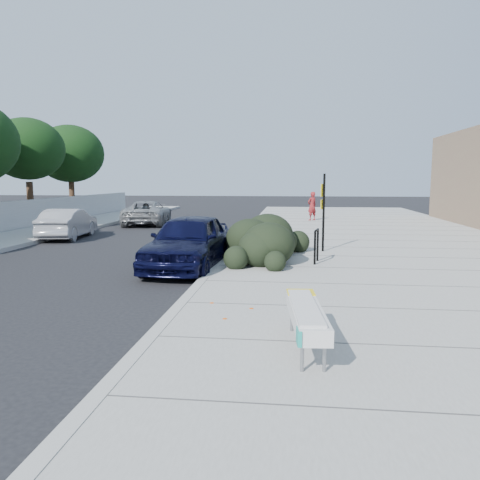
# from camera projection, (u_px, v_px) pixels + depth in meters

# --- Properties ---
(ground) EXTENTS (120.00, 120.00, 0.00)m
(ground) POSITION_uv_depth(u_px,v_px,m) (202.00, 287.00, 11.15)
(ground) COLOR black
(ground) RESTS_ON ground
(sidewalk_near) EXTENTS (11.20, 50.00, 0.15)m
(sidewalk_near) POSITION_uv_depth(u_px,v_px,m) (397.00, 254.00, 15.44)
(sidewalk_near) COLOR gray
(sidewalk_near) RESTS_ON ground
(curb_near) EXTENTS (0.22, 50.00, 0.17)m
(curb_near) POSITION_uv_depth(u_px,v_px,m) (230.00, 251.00, 16.07)
(curb_near) COLOR #9E9E99
(curb_near) RESTS_ON ground
(curb_far) EXTENTS (0.22, 50.00, 0.17)m
(curb_far) POSITION_uv_depth(u_px,v_px,m) (12.00, 247.00, 16.97)
(curb_far) COLOR #9E9E99
(curb_far) RESTS_ON ground
(tree_far_e) EXTENTS (4.00, 4.00, 5.90)m
(tree_far_e) POSITION_uv_depth(u_px,v_px,m) (27.00, 149.00, 25.81)
(tree_far_e) COLOR #332114
(tree_far_e) RESTS_ON ground
(tree_far_f) EXTENTS (4.40, 4.40, 6.07)m
(tree_far_f) POSITION_uv_depth(u_px,v_px,m) (70.00, 154.00, 30.73)
(tree_far_f) COLOR #332114
(tree_far_f) RESTS_ON ground
(bench) EXTENTS (0.60, 2.13, 0.63)m
(bench) POSITION_uv_depth(u_px,v_px,m) (306.00, 315.00, 6.58)
(bench) COLOR gray
(bench) RESTS_ON sidewalk_near
(bike_rack) EXTENTS (0.17, 0.66, 0.97)m
(bike_rack) POSITION_uv_depth(u_px,v_px,m) (316.00, 243.00, 13.43)
(bike_rack) COLOR black
(bike_rack) RESTS_ON sidewalk_near
(sign_post) EXTENTS (0.16, 0.28, 2.58)m
(sign_post) POSITION_uv_depth(u_px,v_px,m) (323.00, 207.00, 15.47)
(sign_post) COLOR black
(sign_post) RESTS_ON sidewalk_near
(hedge) EXTENTS (2.58, 4.15, 1.45)m
(hedge) POSITION_uv_depth(u_px,v_px,m) (271.00, 235.00, 14.09)
(hedge) COLOR black
(hedge) RESTS_ON sidewalk_near
(sedan_navy) EXTENTS (2.12, 4.70, 1.57)m
(sedan_navy) POSITION_uv_depth(u_px,v_px,m) (189.00, 241.00, 13.33)
(sedan_navy) COLOR black
(sedan_navy) RESTS_ON ground
(wagon_silver) EXTENTS (1.84, 4.08, 1.30)m
(wagon_silver) POSITION_uv_depth(u_px,v_px,m) (68.00, 223.00, 20.16)
(wagon_silver) COLOR #98989C
(wagon_silver) RESTS_ON ground
(suv_silver) EXTENTS (2.85, 5.07, 1.34)m
(suv_silver) POSITION_uv_depth(u_px,v_px,m) (147.00, 213.00, 26.29)
(suv_silver) COLOR gray
(suv_silver) RESTS_ON ground
(pedestrian) EXTENTS (0.72, 0.69, 1.67)m
(pedestrian) POSITION_uv_depth(u_px,v_px,m) (312.00, 206.00, 27.25)
(pedestrian) COLOR maroon
(pedestrian) RESTS_ON sidewalk_near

